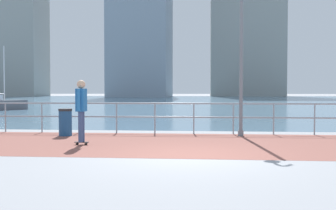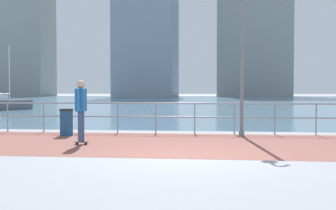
% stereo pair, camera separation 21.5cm
% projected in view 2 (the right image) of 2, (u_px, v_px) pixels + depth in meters
% --- Properties ---
extents(ground, '(220.00, 220.00, 0.00)m').
position_uv_depth(ground, '(207.00, 103.00, 49.78)').
color(ground, gray).
extents(brick_paving, '(28.00, 5.51, 0.01)m').
position_uv_depth(brick_paving, '(191.00, 144.00, 12.27)').
color(brick_paving, brown).
rests_on(brick_paving, ground).
extents(harbor_water, '(180.00, 88.00, 0.00)m').
position_uv_depth(harbor_water, '(208.00, 101.00, 59.72)').
color(harbor_water, slate).
rests_on(harbor_water, ground).
extents(waterfront_railing, '(25.25, 0.06, 1.11)m').
position_uv_depth(waterfront_railing, '(195.00, 112.00, 14.98)').
color(waterfront_railing, '#8C99A3').
rests_on(waterfront_railing, ground).
extents(lamppost, '(0.52, 0.76, 5.73)m').
position_uv_depth(lamppost, '(240.00, 42.00, 13.99)').
color(lamppost, slate).
rests_on(lamppost, ground).
extents(skateboarder, '(0.40, 0.55, 1.85)m').
position_uv_depth(skateboarder, '(81.00, 106.00, 11.98)').
color(skateboarder, black).
rests_on(skateboarder, ground).
extents(trash_bin, '(0.46, 0.46, 0.93)m').
position_uv_depth(trash_bin, '(66.00, 122.00, 14.39)').
color(trash_bin, navy).
rests_on(trash_bin, ground).
extents(sailboat_ivory, '(2.57, 3.64, 4.96)m').
position_uv_depth(sailboat_ivory, '(8.00, 104.00, 32.63)').
color(sailboat_ivory, '#595960').
rests_on(sailboat_ivory, ground).
extents(tower_concrete, '(16.32, 10.25, 36.44)m').
position_uv_depth(tower_concrete, '(16.00, 25.00, 102.02)').
color(tower_concrete, '#939993').
rests_on(tower_concrete, ground).
extents(tower_glass, '(17.63, 12.91, 44.03)m').
position_uv_depth(tower_glass, '(253.00, 10.00, 103.65)').
color(tower_glass, '#939993').
rests_on(tower_glass, ground).
extents(tower_slate, '(12.60, 17.94, 36.72)m').
position_uv_depth(tower_slate, '(147.00, 18.00, 93.80)').
color(tower_slate, '#8493A3').
rests_on(tower_slate, ground).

